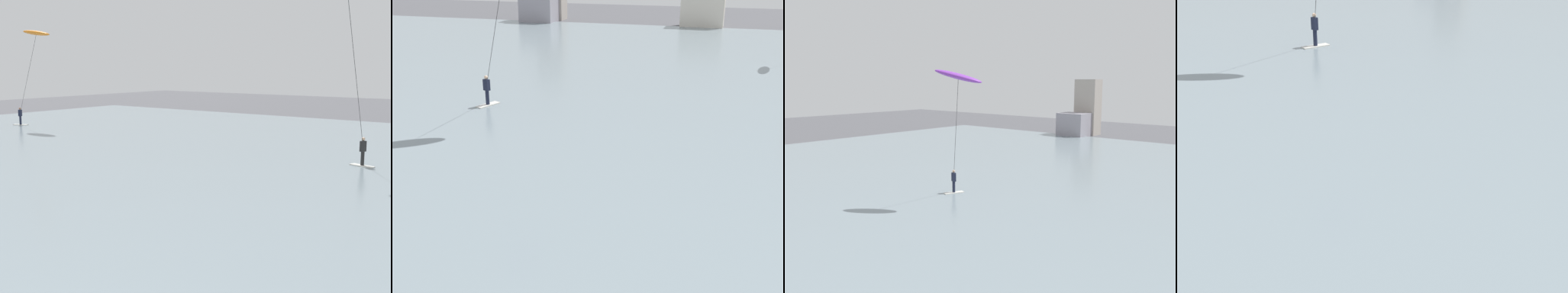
{
  "view_description": "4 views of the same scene",
  "coord_description": "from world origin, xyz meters",
  "views": [
    {
      "loc": [
        -10.63,
        3.12,
        5.78
      ],
      "look_at": [
        0.5,
        11.48,
        3.62
      ],
      "focal_mm": 48.94,
      "sensor_mm": 36.0,
      "label": 1
    },
    {
      "loc": [
        2.48,
        -1.81,
        7.97
      ],
      "look_at": [
        -1.76,
        12.82,
        2.2
      ],
      "focal_mm": 47.74,
      "sensor_mm": 36.0,
      "label": 2
    },
    {
      "loc": [
        11.12,
        1.4,
        7.93
      ],
      "look_at": [
        -0.4,
        14.36,
        5.31
      ],
      "focal_mm": 40.88,
      "sensor_mm": 36.0,
      "label": 3
    },
    {
      "loc": [
        5.81,
        3.11,
        6.45
      ],
      "look_at": [
        0.95,
        10.6,
        2.26
      ],
      "focal_mm": 47.37,
      "sensor_mm": 36.0,
      "label": 4
    }
  ],
  "objects": [
    {
      "name": "water_bay",
      "position": [
        0.0,
        31.02,
        0.05
      ],
      "size": [
        84.0,
        52.0,
        0.1
      ],
      "primitive_type": "cube",
      "color": "gray",
      "rests_on": "ground"
    }
  ]
}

